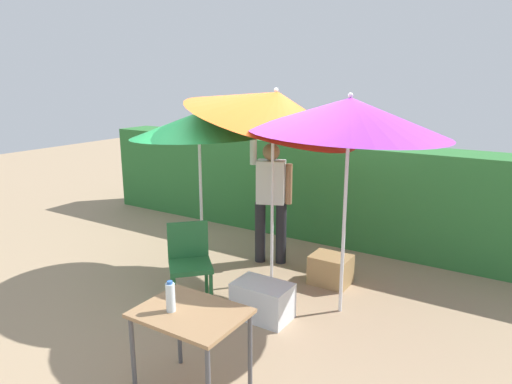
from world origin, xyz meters
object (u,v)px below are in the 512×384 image
(person_vendor, at_px, (271,194))
(chair_plastic, at_px, (190,259))
(cooler_box, at_px, (263,300))
(folding_table, at_px, (191,322))
(umbrella_orange, at_px, (274,107))
(umbrella_yellow, at_px, (349,116))
(umbrella_rainbow, at_px, (198,125))
(crate_cardboard, at_px, (331,270))
(bottle_water, at_px, (170,297))

(person_vendor, relative_size, chair_plastic, 2.11)
(cooler_box, distance_m, folding_table, 1.39)
(umbrella_orange, distance_m, umbrella_yellow, 1.00)
(umbrella_rainbow, height_order, cooler_box, umbrella_rainbow)
(umbrella_orange, xyz_separation_m, folding_table, (0.51, -2.11, -1.46))
(umbrella_rainbow, xyz_separation_m, cooler_box, (1.22, -0.54, -1.68))
(crate_cardboard, height_order, folding_table, folding_table)
(umbrella_orange, relative_size, folding_table, 3.19)
(crate_cardboard, bearing_deg, umbrella_orange, -152.68)
(bottle_water, bearing_deg, umbrella_yellow, 73.08)
(cooler_box, distance_m, bottle_water, 1.52)
(chair_plastic, distance_m, cooler_box, 0.90)
(umbrella_orange, bearing_deg, person_vendor, 123.30)
(umbrella_yellow, relative_size, folding_table, 2.84)
(crate_cardboard, bearing_deg, umbrella_yellow, -57.74)
(cooler_box, height_order, bottle_water, bottle_water)
(umbrella_rainbow, bearing_deg, cooler_box, -24.10)
(person_vendor, distance_m, crate_cardboard, 1.23)
(cooler_box, bearing_deg, person_vendor, 117.27)
(umbrella_rainbow, distance_m, chair_plastic, 1.57)
(crate_cardboard, relative_size, folding_table, 0.58)
(umbrella_orange, bearing_deg, crate_cardboard, 27.32)
(umbrella_rainbow, height_order, chair_plastic, umbrella_rainbow)
(umbrella_yellow, xyz_separation_m, folding_table, (-0.46, -1.86, -1.42))
(crate_cardboard, relative_size, bottle_water, 1.92)
(person_vendor, bearing_deg, umbrella_yellow, -30.22)
(chair_plastic, relative_size, cooler_box, 1.53)
(umbrella_orange, bearing_deg, umbrella_rainbow, -163.28)
(umbrella_rainbow, bearing_deg, crate_cardboard, 21.28)
(umbrella_orange, relative_size, crate_cardboard, 5.54)
(crate_cardboard, bearing_deg, person_vendor, 168.42)
(umbrella_rainbow, bearing_deg, umbrella_yellow, 0.40)
(umbrella_rainbow, xyz_separation_m, umbrella_yellow, (1.84, 0.01, 0.18))
(cooler_box, height_order, crate_cardboard, cooler_box)
(umbrella_yellow, bearing_deg, chair_plastic, -154.09)
(umbrella_rainbow, height_order, umbrella_yellow, umbrella_yellow)
(umbrella_orange, height_order, person_vendor, umbrella_orange)
(person_vendor, relative_size, crate_cardboard, 4.08)
(person_vendor, xyz_separation_m, crate_cardboard, (0.95, -0.19, -0.76))
(crate_cardboard, bearing_deg, cooler_box, -103.46)
(umbrella_yellow, distance_m, person_vendor, 1.88)
(umbrella_rainbow, height_order, bottle_water, umbrella_rainbow)
(crate_cardboard, distance_m, bottle_water, 2.59)
(cooler_box, relative_size, crate_cardboard, 1.26)
(umbrella_yellow, relative_size, crate_cardboard, 4.94)
(person_vendor, xyz_separation_m, chair_plastic, (-0.15, -1.47, -0.42))
(cooler_box, xyz_separation_m, crate_cardboard, (0.27, 1.12, -0.01))
(chair_plastic, bearing_deg, umbrella_yellow, 25.91)
(umbrella_yellow, relative_size, person_vendor, 1.21)
(person_vendor, distance_m, bottle_water, 2.79)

